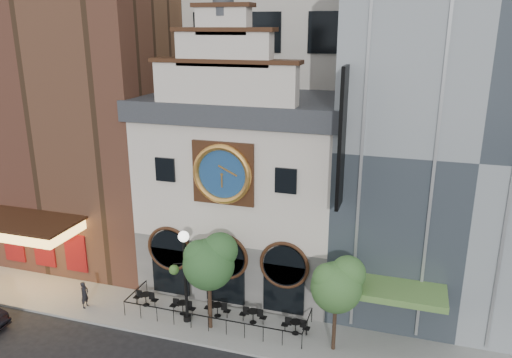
{
  "coord_description": "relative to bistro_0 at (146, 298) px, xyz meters",
  "views": [
    {
      "loc": [
        9.78,
        -20.9,
        16.42
      ],
      "look_at": [
        1.26,
        6.0,
        7.73
      ],
      "focal_mm": 35.0,
      "sensor_mm": 36.0,
      "label": 1
    }
  ],
  "objects": [
    {
      "name": "tree_left",
      "position": [
        4.68,
        -0.92,
        3.68
      ],
      "size": [
        2.94,
        2.83,
        5.66
      ],
      "color": "#382619",
      "rests_on": "sidewalk"
    },
    {
      "name": "retail_building",
      "position": [
        17.66,
        7.44,
        9.53
      ],
      "size": [
        14.0,
        14.4,
        20.0
      ],
      "color": "gray",
      "rests_on": "ground"
    },
    {
      "name": "theater_building",
      "position": [
        -8.34,
        7.41,
        11.99
      ],
      "size": [
        14.0,
        15.6,
        25.0
      ],
      "color": "brown",
      "rests_on": "ground"
    },
    {
      "name": "pedestrian",
      "position": [
        -3.37,
        -1.28,
        0.37
      ],
      "size": [
        0.41,
        0.61,
        1.66
      ],
      "primitive_type": "imported",
      "rotation": [
        0.0,
        0.0,
        1.55
      ],
      "color": "black",
      "rests_on": "sidewalk"
    },
    {
      "name": "bistro_1",
      "position": [
        2.55,
        -0.2,
        0.0
      ],
      "size": [
        1.58,
        0.68,
        0.9
      ],
      "color": "black",
      "rests_on": "sidewalk"
    },
    {
      "name": "lamppost",
      "position": [
        3.1,
        -0.75,
        2.98
      ],
      "size": [
        1.67,
        1.08,
        5.56
      ],
      "rotation": [
        0.0,
        0.0,
        0.43
      ],
      "color": "black",
      "rests_on": "sidewalk"
    },
    {
      "name": "bistro_4",
      "position": [
        9.33,
        -0.11,
        0.0
      ],
      "size": [
        1.58,
        0.68,
        0.9
      ],
      "color": "black",
      "rests_on": "sidewalk"
    },
    {
      "name": "bistro_2",
      "position": [
        4.59,
        0.2,
        0.0
      ],
      "size": [
        1.58,
        0.68,
        0.9
      ],
      "color": "black",
      "rests_on": "sidewalk"
    },
    {
      "name": "tree_right",
      "position": [
        11.58,
        -0.79,
        3.38
      ],
      "size": [
        2.72,
        2.62,
        5.24
      ],
      "color": "#382619",
      "rests_on": "sidewalk"
    },
    {
      "name": "cafe_railing",
      "position": [
        4.66,
        -0.05,
        -0.01
      ],
      "size": [
        10.6,
        2.6,
        0.9
      ],
      "primitive_type": null,
      "color": "black",
      "rests_on": "sidewalk"
    },
    {
      "name": "sidewalk",
      "position": [
        4.66,
        -0.05,
        -0.54
      ],
      "size": [
        44.0,
        5.0,
        0.15
      ],
      "primitive_type": "cube",
      "color": "gray",
      "rests_on": "ground"
    },
    {
      "name": "bistro_3",
      "position": [
        6.78,
        0.19,
        0.0
      ],
      "size": [
        1.58,
        0.68,
        0.9
      ],
      "color": "black",
      "rests_on": "sidewalk"
    },
    {
      "name": "clock_building",
      "position": [
        4.66,
        5.27,
        6.07
      ],
      "size": [
        12.6,
        8.78,
        18.65
      ],
      "color": "#605E5B",
      "rests_on": "ground"
    },
    {
      "name": "bistro_0",
      "position": [
        0.0,
        0.0,
        0.0
      ],
      "size": [
        1.58,
        0.68,
        0.9
      ],
      "color": "black",
      "rests_on": "sidewalk"
    },
    {
      "name": "ground",
      "position": [
        4.66,
        -2.55,
        -0.61
      ],
      "size": [
        120.0,
        120.0,
        0.0
      ],
      "primitive_type": "plane",
      "color": "black",
      "rests_on": "ground"
    }
  ]
}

